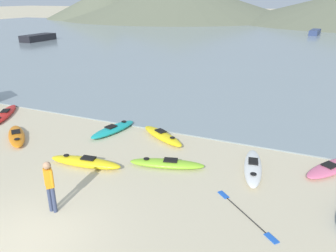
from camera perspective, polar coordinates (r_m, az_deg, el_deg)
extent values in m
plane|color=beige|center=(10.24, -23.69, -17.67)|extent=(400.00, 400.00, 0.00)
cube|color=gray|center=(49.35, 16.41, 13.55)|extent=(160.00, 70.00, 0.06)
cone|color=#6B7056|center=(110.99, -10.78, 20.29)|extent=(36.73, 36.73, 8.85)
ellipsoid|color=yellow|center=(13.23, -14.20, -6.13)|extent=(3.03, 1.02, 0.36)
cube|color=black|center=(13.07, -13.71, -5.44)|extent=(0.58, 0.41, 0.05)
cylinder|color=black|center=(13.55, -17.30, -4.89)|extent=(0.22, 0.22, 0.02)
ellipsoid|color=white|center=(12.91, 14.56, -6.98)|extent=(1.18, 3.07, 0.32)
cube|color=black|center=(12.96, 14.63, -5.94)|extent=(0.45, 0.60, 0.05)
cylinder|color=black|center=(12.10, 14.65, -8.08)|extent=(0.23, 0.23, 0.02)
ellipsoid|color=red|center=(20.27, -26.56, 1.85)|extent=(2.31, 3.22, 0.25)
cube|color=black|center=(20.38, -26.49, 2.40)|extent=(0.63, 0.71, 0.05)
ellipsoid|color=orange|center=(16.84, -24.88, -1.57)|extent=(2.60, 2.34, 0.27)
cube|color=black|center=(16.92, -24.99, -0.90)|extent=(0.63, 0.62, 0.05)
cylinder|color=black|center=(16.07, -24.81, -2.07)|extent=(0.24, 0.24, 0.02)
ellipsoid|color=teal|center=(16.19, -9.53, -0.56)|extent=(1.29, 2.87, 0.33)
cube|color=black|center=(16.03, -9.92, -0.09)|extent=(0.48, 0.57, 0.05)
cylinder|color=black|center=(16.63, -7.69, 0.79)|extent=(0.24, 0.24, 0.02)
ellipsoid|color=#8CCC2D|center=(12.79, -0.21, -6.58)|extent=(2.99, 1.40, 0.29)
cube|color=black|center=(12.69, 0.45, -5.94)|extent=(0.60, 0.48, 0.05)
cylinder|color=black|center=(12.84, -3.78, -5.70)|extent=(0.23, 0.23, 0.02)
ellipsoid|color=#E5668C|center=(13.99, 26.54, -6.50)|extent=(2.20, 2.77, 0.26)
cube|color=black|center=(13.81, 26.34, -6.10)|extent=(0.63, 0.66, 0.05)
ellipsoid|color=yellow|center=(15.19, -0.98, -1.72)|extent=(2.77, 1.98, 0.35)
cube|color=black|center=(15.22, -1.30, -0.85)|extent=(0.62, 0.56, 0.05)
cylinder|color=black|center=(14.53, 0.78, -2.03)|extent=(0.22, 0.22, 0.02)
cylinder|color=#384260|center=(10.87, -19.86, -11.82)|extent=(0.13, 0.13, 0.86)
cylinder|color=#384260|center=(10.77, -19.25, -12.05)|extent=(0.13, 0.13, 0.86)
cube|color=orange|center=(10.45, -20.06, -8.55)|extent=(0.30, 0.31, 0.61)
cylinder|color=orange|center=(10.52, -20.58, -8.31)|extent=(0.09, 0.09, 0.58)
cylinder|color=orange|center=(10.36, -19.54, -8.65)|extent=(0.09, 0.09, 0.58)
sphere|color=#A37A5B|center=(10.25, -20.36, -6.47)|extent=(0.23, 0.23, 0.23)
cube|color=black|center=(54.27, -21.67, 14.12)|extent=(2.14, 5.46, 0.93)
cube|color=navy|center=(64.73, 24.21, 14.69)|extent=(1.94, 5.51, 0.82)
cylinder|color=black|center=(10.58, 13.28, -14.74)|extent=(1.45, 1.28, 0.03)
cube|color=blue|center=(11.33, 9.62, -11.72)|extent=(0.45, 0.43, 0.03)
cube|color=blue|center=(9.90, 17.59, -18.13)|extent=(0.45, 0.43, 0.03)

